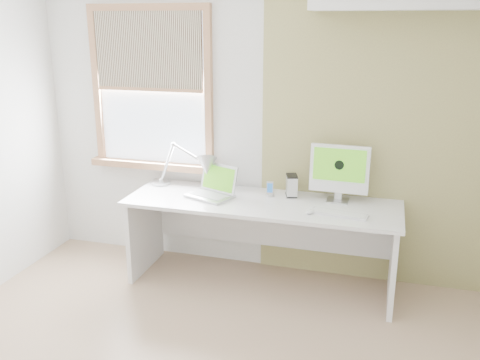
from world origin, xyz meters
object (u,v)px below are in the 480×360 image
(external_drive, at_px, (292,185))
(imac, at_px, (339,170))
(desk_lamp, at_px, (198,167))
(laptop, at_px, (214,189))
(desk, at_px, (263,221))

(external_drive, bearing_deg, imac, -2.53)
(external_drive, xyz_separation_m, imac, (0.38, -0.02, 0.17))
(desk_lamp, relative_size, laptop, 1.56)
(desk, relative_size, external_drive, 12.27)
(desk, xyz_separation_m, imac, (0.59, 0.13, 0.45))
(desk, bearing_deg, imac, 12.41)
(desk_lamp, distance_m, laptop, 0.24)
(laptop, bearing_deg, desk_lamp, 151.61)
(desk_lamp, height_order, imac, imac)
(laptop, xyz_separation_m, external_drive, (0.62, 0.18, 0.03))
(laptop, height_order, external_drive, laptop)
(desk_lamp, bearing_deg, desk, -5.97)
(external_drive, bearing_deg, desk_lamp, -173.93)
(desk, bearing_deg, desk_lamp, 174.03)
(laptop, xyz_separation_m, imac, (1.00, 0.16, 0.19))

